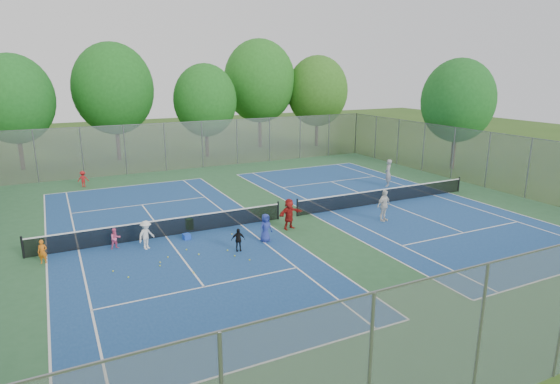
{
  "coord_description": "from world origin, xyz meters",
  "views": [
    {
      "loc": [
        -11.79,
        -22.68,
        8.24
      ],
      "look_at": [
        0.0,
        1.0,
        1.3
      ],
      "focal_mm": 30.0,
      "sensor_mm": 36.0,
      "label": 1
    }
  ],
  "objects_px": {
    "net_right": "(385,196)",
    "instructor": "(388,173)",
    "net_left": "(165,228)",
    "ball_hopper": "(190,224)",
    "ball_crate": "(187,237)"
  },
  "relations": [
    {
      "from": "ball_crate",
      "to": "ball_hopper",
      "type": "relative_size",
      "value": 0.57
    },
    {
      "from": "net_left",
      "to": "net_right",
      "type": "distance_m",
      "value": 14.0
    },
    {
      "from": "net_left",
      "to": "ball_hopper",
      "type": "bearing_deg",
      "value": 20.36
    },
    {
      "from": "net_left",
      "to": "ball_hopper",
      "type": "height_order",
      "value": "net_left"
    },
    {
      "from": "ball_crate",
      "to": "ball_hopper",
      "type": "distance_m",
      "value": 1.49
    },
    {
      "from": "net_left",
      "to": "net_right",
      "type": "relative_size",
      "value": 1.0
    },
    {
      "from": "ball_hopper",
      "to": "instructor",
      "type": "relative_size",
      "value": 0.3
    },
    {
      "from": "instructor",
      "to": "net_left",
      "type": "bearing_deg",
      "value": -31.58
    },
    {
      "from": "instructor",
      "to": "net_right",
      "type": "bearing_deg",
      "value": 6.31
    },
    {
      "from": "net_right",
      "to": "instructor",
      "type": "distance_m",
      "value": 4.53
    },
    {
      "from": "net_left",
      "to": "ball_hopper",
      "type": "distance_m",
      "value": 1.5
    },
    {
      "from": "ball_crate",
      "to": "net_right",
      "type": "bearing_deg",
      "value": 3.73
    },
    {
      "from": "net_left",
      "to": "ball_crate",
      "type": "height_order",
      "value": "net_left"
    },
    {
      "from": "net_right",
      "to": "instructor",
      "type": "relative_size",
      "value": 6.48
    },
    {
      "from": "ball_crate",
      "to": "ball_hopper",
      "type": "xyz_separation_m",
      "value": [
        0.55,
        1.37,
        0.15
      ]
    }
  ]
}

